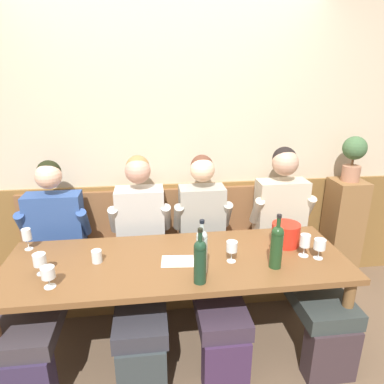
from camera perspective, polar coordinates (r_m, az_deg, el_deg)
name	(u,v)px	position (r m, az deg, el deg)	size (l,w,h in m)	color
ground_plane	(181,368)	(2.61, -1.83, -27.35)	(6.80, 6.80, 0.02)	brown
room_wall_back	(167,134)	(2.92, -4.20, 9.62)	(6.80, 0.08, 2.80)	beige
wood_wainscot_panel	(170,235)	(3.15, -3.74, -7.15)	(6.80, 0.03, 0.97)	brown
wall_bench	(172,266)	(3.07, -3.40, -12.32)	(2.55, 0.42, 0.94)	brown
dining_table	(177,270)	(2.34, -2.46, -12.85)	(2.25, 0.76, 0.72)	brown
person_center_left_seat	(46,262)	(2.71, -23.22, -10.71)	(0.54, 1.18, 1.27)	#2F2541
person_left_seat	(141,251)	(2.61, -8.62, -9.70)	(0.49, 1.19, 1.29)	#2E3639
person_right_seat	(208,248)	(2.64, 2.67, -9.28)	(0.48, 1.18, 1.27)	#372341
person_center_right_seat	(294,240)	(2.82, 16.67, -7.69)	(0.53, 1.19, 1.32)	#36292E
ice_bucket	(286,234)	(2.53, 15.40, -6.83)	(0.20, 0.20, 0.16)	red
wine_bottle_green_tall	(277,245)	(2.20, 14.00, -8.64)	(0.08, 0.08, 0.36)	#1E3D1E
wine_bottle_amber_mid	(202,250)	(2.09, 1.65, -9.63)	(0.07, 0.07, 0.35)	#ADC5C4
wine_bottle_clear_water	(200,260)	(2.00, 1.35, -11.31)	(0.07, 0.07, 0.35)	#183622
wine_glass_mid_right	(48,274)	(2.15, -22.98, -12.48)	(0.08, 0.08, 0.13)	silver
wine_glass_near_bucket	(40,261)	(2.29, -24.16, -10.45)	(0.08, 0.08, 0.14)	silver
wine_glass_by_bottle	(232,247)	(2.24, 6.69, -9.15)	(0.07, 0.07, 0.14)	silver
wine_glass_left_end	(320,245)	(2.41, 20.61, -8.36)	(0.08, 0.08, 0.14)	silver
wine_glass_right_end	(305,242)	(2.41, 18.41, -7.94)	(0.07, 0.07, 0.16)	silver
wine_glass_center_rear	(27,236)	(2.63, -25.97, -6.58)	(0.06, 0.06, 0.15)	silver
water_tumbler_right	(97,256)	(2.33, -15.66, -10.33)	(0.07, 0.07, 0.08)	silver
tasting_sheet_left_guest	(178,261)	(2.27, -2.36, -11.50)	(0.21, 0.15, 0.00)	white
corner_pedestal	(341,232)	(3.45, 23.75, -6.19)	(0.28, 0.28, 1.00)	brown
potted_plant	(354,155)	(3.23, 25.46, 5.60)	(0.20, 0.20, 0.39)	#A57055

